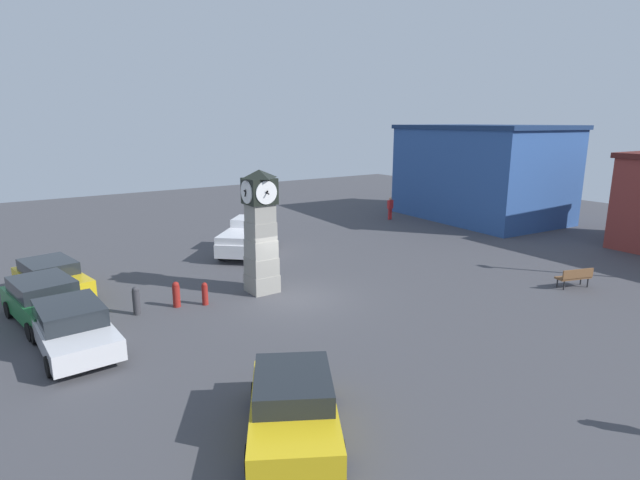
# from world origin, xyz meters

# --- Properties ---
(ground_plane) EXTENTS (72.63, 72.63, 0.00)m
(ground_plane) POSITION_xyz_m (0.00, 0.00, 0.00)
(ground_plane) COLOR #424247
(clock_tower) EXTENTS (1.62, 1.53, 5.27)m
(clock_tower) POSITION_xyz_m (-1.58, -0.67, 2.66)
(clock_tower) COLOR gray
(clock_tower) RESTS_ON ground_plane
(bollard_near_tower) EXTENTS (0.27, 0.27, 1.11)m
(bollard_near_tower) POSITION_xyz_m (-1.93, -5.88, 0.56)
(bollard_near_tower) COLOR #333338
(bollard_near_tower) RESTS_ON ground_plane
(bollard_mid_row) EXTENTS (0.29, 0.29, 1.04)m
(bollard_mid_row) POSITION_xyz_m (-1.87, -4.35, 0.53)
(bollard_mid_row) COLOR maroon
(bollard_mid_row) RESTS_ON ground_plane
(bollard_far_row) EXTENTS (0.24, 0.24, 0.93)m
(bollard_far_row) POSITION_xyz_m (-1.44, -3.33, 0.47)
(bollard_far_row) COLOR maroon
(bollard_far_row) RESTS_ON ground_plane
(car_navy_sedan) EXTENTS (4.67, 2.68, 1.50)m
(car_navy_sedan) POSITION_xyz_m (-6.08, -8.22, 0.77)
(car_navy_sedan) COLOR gold
(car_navy_sedan) RESTS_ON ground_plane
(car_near_tower) EXTENTS (4.78, 2.72, 1.55)m
(car_near_tower) POSITION_xyz_m (-3.21, -8.76, 0.79)
(car_near_tower) COLOR #19602D
(car_near_tower) RESTS_ON ground_plane
(car_by_building) EXTENTS (4.54, 2.26, 1.50)m
(car_by_building) POSITION_xyz_m (0.02, -8.37, 0.77)
(car_by_building) COLOR silver
(car_by_building) RESTS_ON ground_plane
(car_far_lot) EXTENTS (4.55, 3.76, 1.40)m
(car_far_lot) POSITION_xyz_m (7.79, -4.86, 0.72)
(car_far_lot) COLOR gold
(car_far_lot) RESTS_ON ground_plane
(pickup_truck) EXTENTS (5.19, 5.01, 1.85)m
(pickup_truck) POSITION_xyz_m (-7.77, 1.76, 0.93)
(pickup_truck) COLOR silver
(pickup_truck) RESTS_ON ground_plane
(bench) EXTENTS (1.00, 1.69, 0.90)m
(bench) POSITION_xyz_m (5.89, 10.92, 0.52)
(bench) COLOR brown
(bench) RESTS_ON ground_plane
(pedestrian_near_bench) EXTENTS (0.25, 0.40, 1.69)m
(pedestrian_near_bench) POSITION_xyz_m (-10.55, 15.00, 0.97)
(pedestrian_near_bench) COLOR red
(pedestrian_near_bench) RESTS_ON ground_plane
(warehouse_blue_far) EXTENTS (12.35, 8.82, 6.94)m
(warehouse_blue_far) POSITION_xyz_m (-7.14, 20.89, 3.48)
(warehouse_blue_far) COLOR #2D5193
(warehouse_blue_far) RESTS_ON ground_plane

